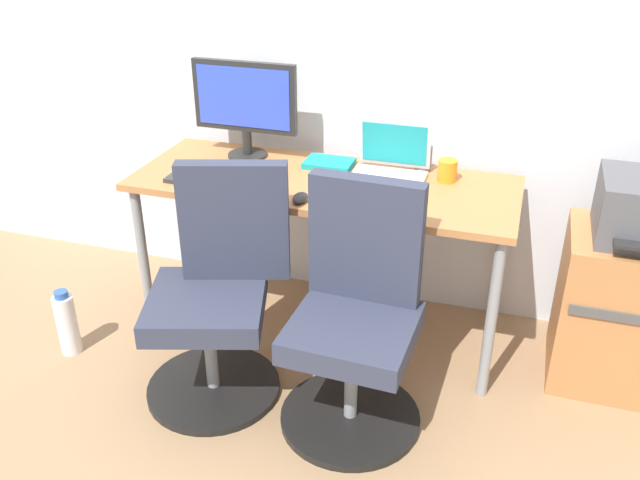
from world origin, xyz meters
name	(u,v)px	position (x,y,z in m)	size (l,w,h in m)	color
ground_plane	(323,326)	(0.00, 0.00, 0.00)	(5.28, 5.28, 0.00)	#9E7A56
back_wall	(351,28)	(0.00, 0.39, 1.30)	(4.40, 0.04, 2.60)	silver
desk	(324,196)	(0.00, 0.00, 0.67)	(1.62, 0.62, 0.74)	#B77542
office_chair_left	(218,296)	(-0.27, -0.51, 0.42)	(0.55, 0.55, 0.94)	black
office_chair_right	(356,321)	(0.29, -0.51, 0.42)	(0.54, 0.54, 0.94)	black
side_cabinet	(626,310)	(1.27, 0.03, 0.33)	(0.53, 0.44, 0.65)	#B77542
water_bottle_on_floor	(67,323)	(-1.01, -0.52, 0.15)	(0.09, 0.09, 0.31)	white
desktop_monitor	(245,103)	(-0.42, 0.17, 0.99)	(0.48, 0.18, 0.43)	#262626
open_laptop	(390,164)	(0.26, 0.13, 0.80)	(0.31, 0.26, 0.23)	silver
keyboard_by_monitor	(206,180)	(-0.46, -0.17, 0.75)	(0.34, 0.12, 0.02)	#2D2D2D
keyboard_by_laptop	(383,197)	(0.28, -0.12, 0.75)	(0.34, 0.12, 0.02)	silver
mouse_by_monitor	(211,164)	(-0.52, -0.02, 0.76)	(0.06, 0.10, 0.03)	#515156
mouse_by_laptop	(300,198)	(-0.02, -0.24, 0.76)	(0.06, 0.10, 0.03)	#2D2D2D
coffee_mug	(447,171)	(0.49, 0.15, 0.79)	(0.08, 0.08, 0.09)	orange
pen_cup	(424,158)	(0.38, 0.25, 0.80)	(0.07, 0.07, 0.10)	slate
notebook	(329,163)	(-0.03, 0.16, 0.76)	(0.21, 0.15, 0.03)	teal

